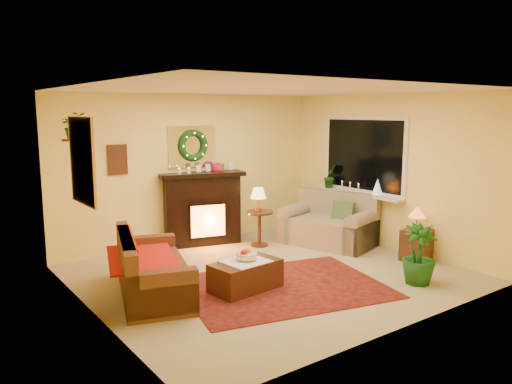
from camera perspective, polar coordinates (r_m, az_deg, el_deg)
floor at (r=7.24m, az=1.65°, el=-9.39°), size 5.00×5.00×0.00m
ceiling at (r=6.87m, az=1.75°, el=11.64°), size 5.00×5.00×0.00m
wall_back at (r=8.81m, az=-7.28°, el=2.57°), size 5.00×5.00×0.00m
wall_front at (r=5.36m, az=16.56°, el=-2.03°), size 5.00×5.00×0.00m
wall_left at (r=5.78m, az=-18.35°, el=-1.32°), size 4.50×4.50×0.00m
wall_right at (r=8.68m, az=14.90°, el=2.23°), size 4.50×4.50×0.00m
area_rug at (r=6.75m, az=3.09°, el=-10.76°), size 2.98×2.50×0.01m
sofa at (r=6.51m, az=-11.66°, el=-7.76°), size 1.31×1.97×0.78m
red_throw at (r=6.62m, az=-12.94°, el=-7.29°), size 0.83×1.35×0.02m
fireplace at (r=8.77m, az=-6.25°, el=-2.41°), size 1.37×0.72×1.20m
poinsettia at (r=8.84m, az=-4.41°, el=2.64°), size 0.22×0.22×0.22m
mantel_candle_a at (r=8.46m, az=-8.77°, el=1.99°), size 0.07×0.07×0.20m
mantel_candle_b at (r=8.50m, az=-7.69°, el=2.05°), size 0.06×0.06×0.19m
mantel_mirror at (r=8.75m, az=-7.27°, el=5.16°), size 0.92×0.02×0.72m
wreath at (r=8.72m, az=-7.15°, el=5.28°), size 0.55×0.11×0.55m
wall_art at (r=8.21m, az=-15.56°, el=3.58°), size 0.32×0.03×0.48m
gold_mirror at (r=6.01m, az=-19.27°, el=3.36°), size 0.03×0.84×1.00m
hanging_plant at (r=6.75m, az=-20.08°, el=5.78°), size 0.33×0.28×0.36m
loveseat at (r=8.78m, az=8.19°, el=-3.30°), size 1.32×1.75×0.90m
window_frame at (r=9.00m, az=12.19°, el=4.18°), size 0.03×1.86×1.36m
window_glass at (r=8.98m, az=12.13°, el=4.17°), size 0.02×1.70×1.22m
window_sill at (r=9.00m, az=11.60°, el=-0.17°), size 0.22×1.86×0.04m
mini_tree at (r=8.72m, az=13.71°, el=0.59°), size 0.18×0.18×0.27m
sill_plant at (r=9.41m, az=8.44°, el=1.65°), size 0.31×0.25×0.56m
side_table_round at (r=8.63m, az=0.38°, el=-4.07°), size 0.55×0.55×0.61m
lamp_cream at (r=8.50m, az=0.25°, el=-0.45°), size 0.27×0.27×0.41m
end_table_square at (r=8.20m, az=17.85°, el=-5.63°), size 0.48×0.48×0.49m
lamp_tiffany at (r=8.11m, az=17.94°, el=-2.36°), size 0.27×0.27×0.40m
coffee_table at (r=6.57m, az=-1.20°, el=-9.40°), size 0.96×0.60×0.38m
fruit_bowl at (r=6.55m, az=-1.11°, el=-7.28°), size 0.28×0.28×0.06m
floor_palm at (r=7.09m, az=18.11°, el=-6.45°), size 1.74×1.74×2.43m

